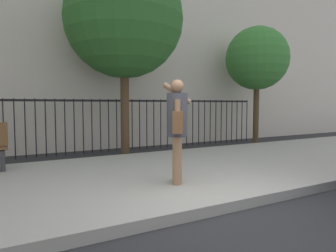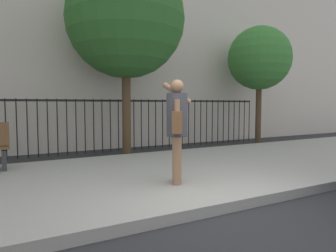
% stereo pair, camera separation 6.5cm
% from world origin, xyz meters
% --- Properties ---
extents(ground_plane, '(60.00, 60.00, 0.00)m').
position_xyz_m(ground_plane, '(0.00, 0.00, 0.00)').
color(ground_plane, '#28282B').
extents(sidewalk, '(28.00, 4.40, 0.15)m').
position_xyz_m(sidewalk, '(0.00, 2.20, 0.07)').
color(sidewalk, '#9E9B93').
rests_on(sidewalk, ground).
extents(iron_fence, '(12.03, 0.04, 1.60)m').
position_xyz_m(iron_fence, '(0.00, 5.90, 1.02)').
color(iron_fence, black).
rests_on(iron_fence, ground).
extents(pedestrian_on_phone, '(0.61, 0.72, 1.70)m').
position_xyz_m(pedestrian_on_phone, '(-0.07, 1.18, 1.14)').
color(pedestrian_on_phone, '#936B4C').
rests_on(pedestrian_on_phone, sidewalk).
extents(street_tree_near, '(2.25, 2.25, 4.21)m').
position_xyz_m(street_tree_near, '(5.67, 5.10, 3.07)').
color(street_tree_near, '#4C3823').
rests_on(street_tree_near, ground).
extents(street_tree_mid, '(3.27, 3.27, 5.44)m').
position_xyz_m(street_tree_mid, '(0.59, 5.09, 3.79)').
color(street_tree_mid, '#4C3823').
rests_on(street_tree_mid, ground).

